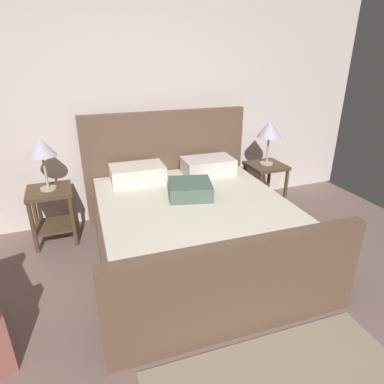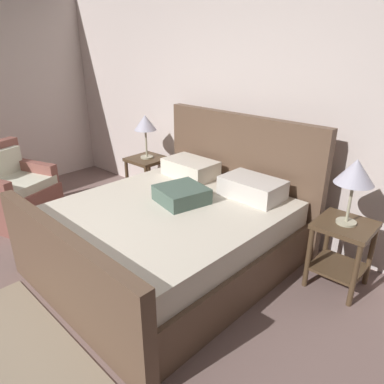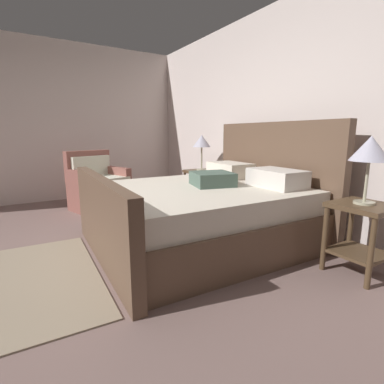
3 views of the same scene
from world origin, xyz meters
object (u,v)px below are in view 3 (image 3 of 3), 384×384
at_px(nightstand_right, 361,227).
at_px(nightstand_left, 201,183).
at_px(bed, 205,210).
at_px(armchair, 98,187).
at_px(table_lamp_left, 202,142).
at_px(table_lamp_right, 370,150).

height_order(nightstand_right, nightstand_left, same).
xyz_separation_m(bed, armchair, (-2.02, -0.61, -0.01)).
xyz_separation_m(bed, table_lamp_left, (-1.27, 0.80, 0.67)).
bearing_deg(nightstand_right, table_lamp_left, 177.61).
bearing_deg(bed, nightstand_right, 28.76).
relative_size(table_lamp_right, armchair, 0.60).
bearing_deg(nightstand_left, table_lamp_right, -2.39).
bearing_deg(table_lamp_right, nightstand_right, -90.00).
bearing_deg(table_lamp_right, table_lamp_left, 177.61).
bearing_deg(table_lamp_left, nightstand_left, -80.54).
bearing_deg(nightstand_right, table_lamp_right, 90.00).
bearing_deg(armchair, table_lamp_right, 21.61).
bearing_deg(table_lamp_left, bed, -32.22).
bearing_deg(nightstand_right, bed, -151.24).
height_order(nightstand_right, table_lamp_left, table_lamp_left).
bearing_deg(table_lamp_left, nightstand_right, -2.39).
xyz_separation_m(table_lamp_right, armchair, (-3.29, -1.30, -0.68)).
bearing_deg(armchair, bed, 16.72).
distance_m(bed, table_lamp_left, 1.65).
xyz_separation_m(nightstand_right, table_lamp_left, (-2.54, 0.11, 0.63)).
height_order(table_lamp_right, nightstand_left, table_lamp_right).
bearing_deg(table_lamp_left, table_lamp_right, -2.39).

